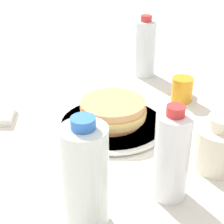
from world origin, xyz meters
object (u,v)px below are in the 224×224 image
plate (112,124)px  water_bottle_mid (145,48)px  water_bottle_near (172,156)px  cream_jug (220,145)px  water_bottle_far (85,177)px  pancake_stack (112,112)px  juice_glass (182,89)px

plate → water_bottle_mid: bearing=80.0°
water_bottle_near → cream_jug: bearing=46.8°
water_bottle_mid → water_bottle_far: 0.67m
pancake_stack → water_bottle_near: (0.14, -0.24, 0.05)m
plate → pancake_stack: pancake_stack is taller
pancake_stack → juice_glass: (0.17, 0.17, -0.01)m
water_bottle_near → water_bottle_mid: water_bottle_mid is taller
pancake_stack → water_bottle_near: 0.28m
plate → water_bottle_far: 0.34m
water_bottle_far → water_bottle_near: bearing=33.0°
water_bottle_mid → water_bottle_far: (-0.06, -0.67, 0.01)m
cream_jug → water_bottle_near: (-0.10, -0.11, 0.04)m
pancake_stack → juice_glass: 0.24m
water_bottle_near → water_bottle_mid: size_ratio=0.97×
juice_glass → plate: bearing=-136.0°
water_bottle_far → pancake_stack: bearing=89.9°
water_bottle_mid → water_bottle_near: bearing=-82.2°
plate → water_bottle_far: size_ratio=1.34×
cream_jug → water_bottle_mid: size_ratio=0.59×
pancake_stack → water_bottle_far: bearing=-90.1°
water_bottle_near → pancake_stack: bearing=120.0°
water_bottle_mid → pancake_stack: bearing=-99.8°
water_bottle_near → juice_glass: bearing=85.0°
juice_glass → cream_jug: size_ratio=0.59×
water_bottle_mid → cream_jug: bearing=-69.0°
plate → pancake_stack: bearing=-8.7°
plate → pancake_stack: size_ratio=1.59×
pancake_stack → water_bottle_near: water_bottle_near is taller
cream_jug → water_bottle_near: 0.15m
pancake_stack → juice_glass: size_ratio=2.54×
plate → water_bottle_far: bearing=-89.9°
plate → water_bottle_far: water_bottle_far is taller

